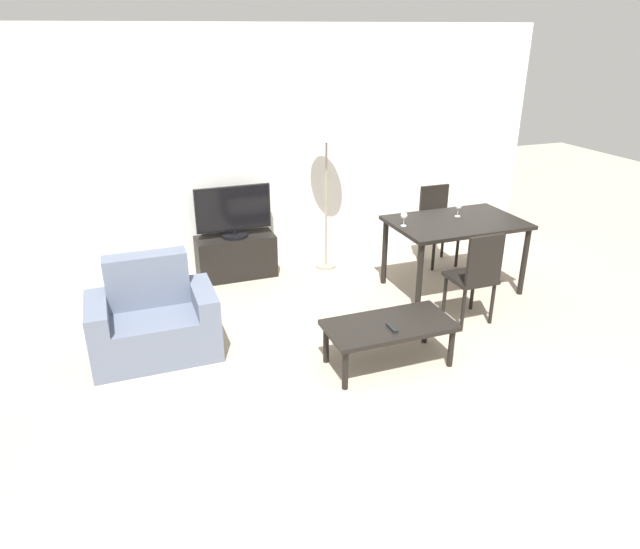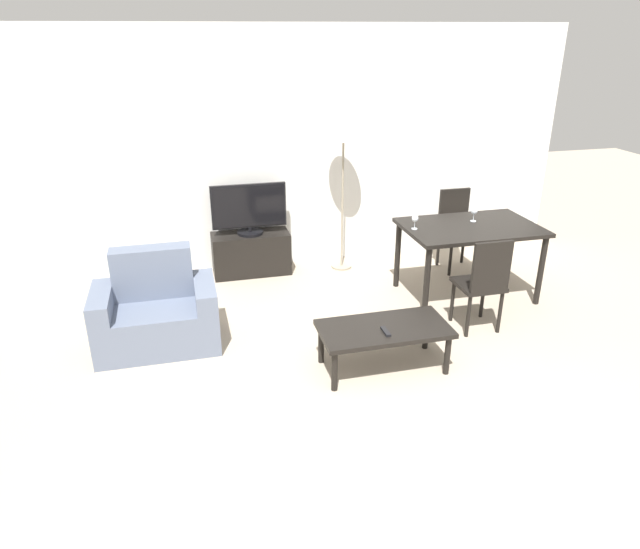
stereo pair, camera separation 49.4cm
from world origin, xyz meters
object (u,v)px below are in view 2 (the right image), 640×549
tv_stand (251,253)px  coffee_table (384,332)px  tv (249,209)px  floor_lamp (344,136)px  wine_glass_left (415,219)px  dining_chair_far (456,225)px  armchair (156,314)px  remote_primary (386,331)px  dining_chair_near (484,281)px  wine_glass_center (474,212)px  dining_table (470,234)px

tv_stand → coffee_table: bearing=-71.0°
tv → floor_lamp: size_ratio=0.48×
tv_stand → wine_glass_left: wine_glass_left is taller
tv_stand → dining_chair_far: bearing=-9.3°
armchair → remote_primary: bearing=-28.3°
armchair → remote_primary: size_ratio=7.07×
dining_chair_near → dining_chair_far: same height
floor_lamp → armchair: bearing=-147.8°
floor_lamp → wine_glass_center: 1.63m
wine_glass_center → dining_chair_near: bearing=-110.6°
armchair → remote_primary: 2.05m
dining_chair_near → wine_glass_left: (-0.37, 0.79, 0.37)m
dining_chair_near → floor_lamp: floor_lamp is taller
tv_stand → wine_glass_center: wine_glass_center is taller
tv_stand → floor_lamp: size_ratio=0.50×
tv_stand → dining_chair_near: dining_chair_near is taller
coffee_table → dining_chair_far: size_ratio=1.15×
wine_glass_center → floor_lamp: bearing=140.9°
coffee_table → wine_glass_left: bearing=58.2°
tv → wine_glass_center: tv is taller
dining_chair_far → remote_primary: dining_chair_far is taller
armchair → wine_glass_left: size_ratio=7.27×
dining_chair_far → coffee_table: bearing=-129.7°
tv → armchair: bearing=-126.4°
coffee_table → floor_lamp: 2.53m
floor_lamp → dining_chair_far: bearing=-12.9°
dining_table → wine_glass_left: bearing=176.5°
floor_lamp → remote_primary: (-0.30, -2.30, -1.15)m
armchair → wine_glass_left: wine_glass_left is taller
tv_stand → coffee_table: 2.43m
wine_glass_left → wine_glass_center: size_ratio=1.00×
armchair → wine_glass_center: 3.33m
coffee_table → floor_lamp: size_ratio=0.61×
dining_table → remote_primary: dining_table is taller
dining_chair_near → wine_glass_left: size_ratio=6.36×
tv → floor_lamp: 1.32m
dining_chair_near → armchair: bearing=170.6°
dining_chair_far → wine_glass_center: dining_chair_far is taller
dining_table → wine_glass_center: size_ratio=9.41×
coffee_table → remote_primary: (-0.02, -0.09, 0.06)m
wine_glass_center → wine_glass_left: bearing=-173.3°
dining_chair_far → tv_stand: bearing=170.7°
tv → coffee_table: 2.46m
armchair → wine_glass_left: bearing=6.8°
remote_primary → dining_chair_far: bearing=51.2°
tv_stand → coffee_table: size_ratio=0.82×
wine_glass_left → wine_glass_center: (0.69, 0.08, 0.00)m
coffee_table → dining_chair_near: (1.10, 0.39, 0.17)m
coffee_table → remote_primary: size_ratio=7.15×
armchair → tv: 1.81m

